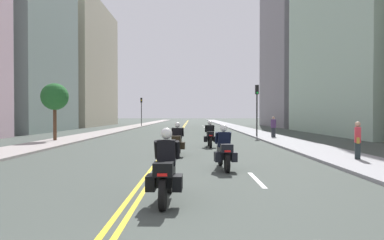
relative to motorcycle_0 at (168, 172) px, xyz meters
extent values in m
plane|color=#3F4641|center=(-0.77, 42.54, -0.67)|extent=(264.00, 264.00, 0.00)
cube|color=gray|center=(-8.77, 42.54, -0.61)|extent=(2.91, 144.00, 0.12)
cube|color=#949498|center=(7.24, 42.54, -0.61)|extent=(2.91, 144.00, 0.12)
cube|color=yellow|center=(-0.89, 42.54, -0.66)|extent=(0.12, 132.00, 0.01)
cube|color=yellow|center=(-0.65, 42.54, -0.66)|extent=(0.12, 132.00, 0.01)
cube|color=silver|center=(2.51, 2.54, -0.66)|extent=(0.14, 2.40, 0.01)
cube|color=silver|center=(2.51, 8.54, -0.66)|extent=(0.14, 2.40, 0.01)
cube|color=silver|center=(2.51, 14.54, -0.66)|extent=(0.14, 2.40, 0.01)
cube|color=silver|center=(2.51, 20.54, -0.66)|extent=(0.14, 2.40, 0.01)
cube|color=silver|center=(2.51, 26.54, -0.66)|extent=(0.14, 2.40, 0.01)
cube|color=silver|center=(2.51, 32.54, -0.66)|extent=(0.14, 2.40, 0.01)
cube|color=silver|center=(2.51, 38.54, -0.66)|extent=(0.14, 2.40, 0.01)
cube|color=silver|center=(2.51, 44.54, -0.66)|extent=(0.14, 2.40, 0.01)
cube|color=silver|center=(2.51, 50.54, -0.66)|extent=(0.14, 2.40, 0.01)
cube|color=gray|center=(-18.30, 30.88, 10.57)|extent=(6.84, 13.79, 22.46)
cube|color=#2D3847|center=(-21.74, 30.88, 4.95)|extent=(0.04, 11.58, 0.90)
cube|color=#2D3847|center=(-21.74, 30.88, 9.07)|extent=(0.04, 11.58, 0.90)
cube|color=#2D3847|center=(-21.74, 30.88, 13.19)|extent=(0.04, 11.58, 0.90)
cube|color=#A59D86|center=(-19.79, 51.15, 9.95)|extent=(9.83, 21.05, 21.23)
cube|color=#2D3847|center=(-24.73, 51.15, 4.64)|extent=(0.04, 17.68, 0.90)
cube|color=#2D3847|center=(-24.73, 51.15, 8.53)|extent=(0.04, 17.68, 0.90)
cube|color=#2D3847|center=(-24.73, 51.15, 12.43)|extent=(0.04, 17.68, 0.90)
cube|color=#2D3847|center=(-24.73, 51.15, 16.32)|extent=(0.04, 17.68, 0.90)
cube|color=gray|center=(16.80, 47.01, 13.43)|extent=(6.91, 16.84, 28.19)
cube|color=#2D3847|center=(20.27, 47.01, 6.38)|extent=(0.04, 14.15, 0.90)
cube|color=#2D3847|center=(20.27, 47.01, 11.55)|extent=(0.04, 14.15, 0.90)
cube|color=#2D3847|center=(20.27, 47.01, 16.72)|extent=(0.04, 14.15, 0.90)
cylinder|color=black|center=(0.02, 0.89, -0.34)|extent=(0.14, 0.66, 0.65)
cylinder|color=black|center=(-0.02, -0.65, -0.34)|extent=(0.14, 0.66, 0.65)
cube|color=silver|center=(0.02, 0.89, 0.01)|extent=(0.15, 0.32, 0.04)
cube|color=black|center=(0.00, 0.12, -0.06)|extent=(0.35, 1.18, 0.40)
cube|color=black|center=(-0.01, -0.57, 0.16)|extent=(0.41, 0.37, 0.28)
cube|color=red|center=(-0.02, -0.76, 0.08)|extent=(0.20, 0.03, 0.06)
cube|color=black|center=(-0.29, -0.33, -0.16)|extent=(0.21, 0.44, 0.32)
cube|color=black|center=(0.27, -0.35, -0.16)|extent=(0.21, 0.44, 0.32)
cube|color=#B2C1CC|center=(0.01, 0.61, 0.32)|extent=(0.36, 0.13, 0.36)
cube|color=black|center=(0.00, 0.07, 0.43)|extent=(0.41, 0.27, 0.57)
cylinder|color=black|center=(-0.23, 0.23, 0.48)|extent=(0.11, 0.28, 0.45)
cylinder|color=black|center=(0.25, 0.22, 0.48)|extent=(0.11, 0.28, 0.45)
sphere|color=white|center=(0.00, 0.10, 0.86)|extent=(0.26, 0.26, 0.26)
cylinder|color=black|center=(1.66, 5.32, -0.35)|extent=(0.16, 0.64, 0.64)
cylinder|color=black|center=(1.75, 3.70, -0.35)|extent=(0.16, 0.64, 0.64)
cube|color=silver|center=(1.66, 5.32, -0.01)|extent=(0.16, 0.33, 0.04)
cube|color=black|center=(1.71, 4.51, -0.07)|extent=(0.39, 1.25, 0.40)
cube|color=black|center=(1.75, 3.78, 0.15)|extent=(0.42, 0.38, 0.28)
cube|color=red|center=(1.76, 3.59, 0.07)|extent=(0.20, 0.04, 0.06)
cube|color=black|center=(1.45, 4.01, -0.17)|extent=(0.22, 0.45, 0.32)
cube|color=black|center=(2.01, 4.04, -0.17)|extent=(0.22, 0.45, 0.32)
cube|color=#B2C1CC|center=(1.68, 5.03, 0.31)|extent=(0.37, 0.14, 0.36)
cube|color=black|center=(1.71, 4.46, 0.40)|extent=(0.41, 0.28, 0.53)
cylinder|color=black|center=(1.46, 4.60, 0.45)|extent=(0.12, 0.29, 0.45)
cylinder|color=black|center=(1.94, 4.63, 0.45)|extent=(0.12, 0.29, 0.45)
sphere|color=white|center=(1.71, 4.49, 0.80)|extent=(0.26, 0.26, 0.26)
cylinder|color=black|center=(-0.08, 9.27, -0.33)|extent=(0.16, 0.68, 0.68)
cylinder|color=black|center=(-0.15, 7.68, -0.33)|extent=(0.16, 0.68, 0.68)
cube|color=silver|center=(-0.08, 9.27, 0.03)|extent=(0.15, 0.33, 0.04)
cube|color=black|center=(-0.11, 8.47, -0.05)|extent=(0.37, 1.22, 0.40)
cube|color=black|center=(-0.14, 7.76, 0.17)|extent=(0.42, 0.38, 0.28)
cube|color=red|center=(-0.15, 7.57, 0.09)|extent=(0.20, 0.04, 0.06)
cube|color=black|center=(-0.41, 8.01, -0.15)|extent=(0.22, 0.45, 0.32)
cube|color=black|center=(0.15, 7.98, -0.15)|extent=(0.22, 0.45, 0.32)
cube|color=#B2C1CC|center=(-0.09, 8.98, 0.33)|extent=(0.37, 0.14, 0.36)
cube|color=black|center=(-0.11, 8.42, 0.40)|extent=(0.41, 0.28, 0.50)
cylinder|color=black|center=(-0.35, 8.58, 0.45)|extent=(0.11, 0.29, 0.45)
cylinder|color=black|center=(0.13, 8.56, 0.45)|extent=(0.11, 0.29, 0.45)
sphere|color=white|center=(-0.11, 8.45, 0.79)|extent=(0.26, 0.26, 0.26)
cylinder|color=black|center=(1.65, 13.58, -0.34)|extent=(0.14, 0.65, 0.64)
cylinder|color=black|center=(1.66, 11.98, -0.34)|extent=(0.14, 0.65, 0.64)
cube|color=silver|center=(1.65, 13.58, 0.00)|extent=(0.14, 0.32, 0.04)
cube|color=black|center=(1.66, 12.78, -0.06)|extent=(0.33, 1.21, 0.40)
cube|color=black|center=(1.66, 12.06, 0.16)|extent=(0.40, 0.36, 0.28)
cube|color=red|center=(1.67, 11.87, 0.08)|extent=(0.20, 0.03, 0.06)
cube|color=black|center=(1.38, 12.30, -0.16)|extent=(0.20, 0.44, 0.32)
cube|color=black|center=(1.94, 12.31, -0.16)|extent=(0.20, 0.44, 0.32)
cube|color=#B2C1CC|center=(1.65, 13.29, 0.32)|extent=(0.36, 0.13, 0.36)
cube|color=black|center=(1.66, 12.73, 0.39)|extent=(0.40, 0.26, 0.52)
cylinder|color=black|center=(1.42, 12.88, 0.44)|extent=(0.10, 0.28, 0.45)
cylinder|color=black|center=(1.89, 12.88, 0.44)|extent=(0.10, 0.28, 0.45)
sphere|color=white|center=(1.66, 12.76, 0.79)|extent=(0.26, 0.26, 0.26)
cylinder|color=black|center=(6.18, 21.28, 1.22)|extent=(0.12, 0.12, 3.76)
cube|color=black|center=(6.18, 21.28, 3.45)|extent=(0.28, 0.28, 0.80)
sphere|color=green|center=(6.18, 21.13, 3.17)|extent=(0.18, 0.18, 0.18)
cylinder|color=black|center=(-7.72, 46.99, 1.32)|extent=(0.12, 0.12, 3.97)
cube|color=black|center=(-7.72, 46.99, 3.66)|extent=(0.28, 0.28, 0.80)
sphere|color=yellow|center=(-7.72, 46.84, 3.66)|extent=(0.18, 0.18, 0.18)
cube|color=#262A30|center=(7.24, 19.75, -0.23)|extent=(0.33, 0.29, 0.88)
cube|color=#543666|center=(7.24, 19.75, 0.56)|extent=(0.41, 0.33, 0.69)
sphere|color=tan|center=(7.24, 19.75, 1.02)|extent=(0.22, 0.22, 0.22)
cube|color=#212B2D|center=(7.39, 6.26, -0.27)|extent=(0.29, 0.34, 0.80)
cube|color=#C4333D|center=(7.39, 6.26, 0.45)|extent=(0.34, 0.42, 0.64)
sphere|color=tan|center=(7.39, 6.26, 0.89)|extent=(0.22, 0.22, 0.22)
cube|color=olive|center=(7.31, 6.06, 0.24)|extent=(0.15, 0.19, 0.24)
cylinder|color=#4F3422|center=(-9.25, 16.39, 0.62)|extent=(0.24, 0.24, 2.57)
sphere|color=#215F29|center=(-9.25, 16.39, 2.58)|extent=(1.92, 1.92, 1.92)
camera|label=1|loc=(0.58, -7.35, 1.28)|focal=31.06mm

